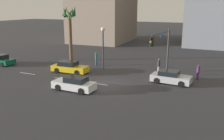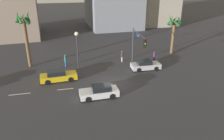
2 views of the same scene
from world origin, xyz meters
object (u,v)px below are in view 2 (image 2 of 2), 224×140
streetlamp (77,43)px  pedestrian_1 (154,56)px  car_3 (100,92)px  traffic_signal (137,43)px  palm_tree_1 (174,26)px  pedestrian_0 (65,60)px  car_2 (58,76)px  car_1 (145,65)px  palm_tree_0 (25,28)px  pedestrian_2 (122,56)px

streetlamp → pedestrian_1: streetlamp is taller
streetlamp → pedestrian_1: size_ratio=3.15×
car_3 → traffic_signal: 10.40m
palm_tree_1 → traffic_signal: bearing=-147.9°
pedestrian_0 → car_3: bearing=-72.7°
car_2 → palm_tree_1: (19.92, 6.98, 4.21)m
streetlamp → pedestrian_0: bearing=143.3°
car_1 → palm_tree_1: palm_tree_1 is taller
car_2 → pedestrian_0: bearing=75.8°
car_1 → streetlamp: (-9.50, 2.47, 3.30)m
car_1 → streetlamp: streetlamp is taller
streetlamp → pedestrian_0: (-1.79, 1.33, -2.91)m
pedestrian_0 → palm_tree_0: 7.27m
palm_tree_0 → pedestrian_0: bearing=-16.0°
streetlamp → pedestrian_2: bearing=11.7°
pedestrian_1 → palm_tree_1: (4.92, 3.52, 3.94)m
pedestrian_1 → palm_tree_1: palm_tree_1 is taller
car_1 → pedestrian_0: 11.92m
pedestrian_0 → pedestrian_2: (8.90, 0.14, -0.09)m
car_2 → traffic_signal: (11.27, 1.55, 3.23)m
car_2 → palm_tree_1: palm_tree_1 is taller
streetlamp → pedestrian_2: streetlamp is taller
car_3 → pedestrian_0: size_ratio=2.27×
traffic_signal → pedestrian_2: 4.61m
pedestrian_1 → car_2: bearing=-167.0°
pedestrian_1 → pedestrian_2: 5.11m
car_2 → car_3: car_2 is taller
pedestrian_0 → streetlamp: bearing=-36.7°
palm_tree_0 → car_2: bearing=-57.0°
car_3 → traffic_signal: (6.87, 7.11, 3.24)m
car_3 → palm_tree_0: bearing=125.7°
car_3 → palm_tree_1: bearing=38.9°
car_3 → streetlamp: bearing=99.0°
palm_tree_1 → car_1: bearing=-140.9°
car_1 → car_3: size_ratio=0.99×
car_1 → car_3: car_3 is taller
car_1 → pedestrian_1: 3.57m
car_2 → pedestrian_1: size_ratio=2.69×
streetlamp → pedestrian_1: bearing=0.2°
streetlamp → palm_tree_1: bearing=11.9°
car_3 → palm_tree_1: (15.51, 12.54, 4.22)m
car_1 → pedestrian_2: 4.62m
car_1 → palm_tree_0: (-16.56, 5.32, 5.17)m
pedestrian_1 → car_1: bearing=-134.9°
streetlamp → pedestrian_0: size_ratio=2.90×
car_2 → car_3: 7.09m
car_2 → pedestrian_2: (10.10, 4.89, 0.27)m
car_1 → car_3: 10.37m
traffic_signal → palm_tree_1: (8.65, 5.43, 0.98)m
car_3 → pedestrian_2: 11.90m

